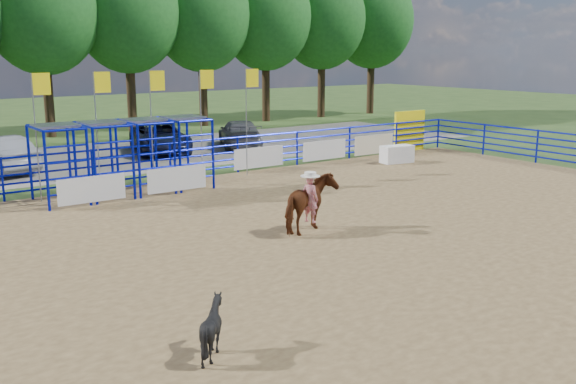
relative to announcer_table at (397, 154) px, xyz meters
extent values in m
plane|color=#365020|center=(-9.97, -7.89, -0.40)|extent=(120.00, 120.00, 0.00)
cube|color=olive|center=(-9.97, -7.89, -0.39)|extent=(30.00, 20.00, 0.02)
cube|color=gray|center=(-9.97, 9.11, -0.40)|extent=(40.00, 10.00, 0.01)
cube|color=white|center=(0.00, 0.00, 0.00)|extent=(1.53, 0.89, 0.77)
imported|color=#5F2C13|center=(-9.96, -6.66, 0.40)|extent=(2.04, 1.50, 1.57)
imported|color=red|center=(-9.96, -6.66, 1.20)|extent=(0.47, 0.56, 1.31)
cylinder|color=white|center=(-9.96, -6.66, 1.88)|extent=(0.54, 0.54, 0.12)
imported|color=black|center=(-15.69, -11.54, 0.09)|extent=(0.93, 0.84, 0.95)
imported|color=black|center=(-7.29, 8.92, 0.33)|extent=(3.59, 5.62, 1.44)
imported|color=#5F5F62|center=(-3.10, 8.31, 0.30)|extent=(3.73, 5.12, 1.38)
cube|color=white|center=(-13.77, -0.12, 0.15)|extent=(2.20, 0.04, 0.85)
cube|color=white|center=(-10.77, -0.12, 0.15)|extent=(2.20, 0.04, 0.85)
cube|color=white|center=(-5.97, 2.07, 0.15)|extent=(2.40, 0.04, 0.85)
cube|color=white|center=(-2.47, 2.07, 0.15)|extent=(2.40, 0.04, 0.85)
cube|color=beige|center=(0.53, 2.07, 0.15)|extent=(2.40, 0.04, 0.90)
cube|color=#FFE90D|center=(3.03, 2.21, 0.60)|extent=(2.00, 0.12, 2.00)
cylinder|color=#3F2B19|center=(-9.97, 18.11, 2.00)|extent=(0.56, 0.56, 4.80)
ellipsoid|color=#1C561C|center=(-9.97, 18.11, 7.16)|extent=(6.40, 6.40, 7.36)
cylinder|color=#3F2B19|center=(-4.97, 18.11, 2.00)|extent=(0.56, 0.56, 4.80)
ellipsoid|color=#1C561C|center=(-4.97, 18.11, 7.16)|extent=(6.40, 6.40, 7.36)
cylinder|color=#3F2B19|center=(0.03, 18.11, 2.00)|extent=(0.56, 0.56, 4.80)
ellipsoid|color=#1C561C|center=(0.03, 18.11, 7.16)|extent=(6.40, 6.40, 7.36)
cylinder|color=#3F2B19|center=(5.03, 18.11, 2.00)|extent=(0.56, 0.56, 4.80)
ellipsoid|color=#1C561C|center=(5.03, 18.11, 7.16)|extent=(6.40, 6.40, 7.36)
cylinder|color=#3F2B19|center=(10.03, 18.11, 2.00)|extent=(0.56, 0.56, 4.80)
ellipsoid|color=#1C561C|center=(10.03, 18.11, 7.16)|extent=(6.40, 6.40, 7.36)
cylinder|color=#3F2B19|center=(15.03, 18.11, 2.00)|extent=(0.56, 0.56, 4.80)
ellipsoid|color=#1C561C|center=(15.03, 18.11, 7.16)|extent=(6.40, 6.40, 7.36)
camera|label=1|loc=(-20.30, -20.13, 4.47)|focal=40.00mm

